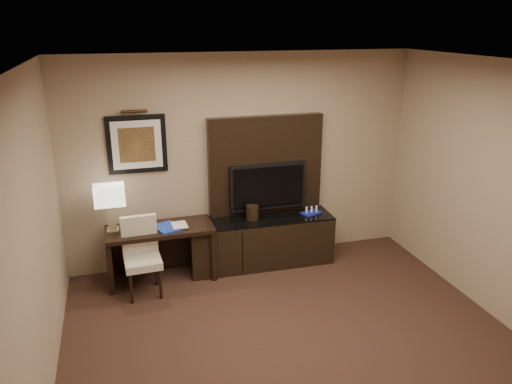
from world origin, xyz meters
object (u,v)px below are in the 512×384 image
object	(u,v)px
tv	(268,186)
minibar_tray	(311,210)
table_lamp	(111,208)
ice_bucket	(252,213)
desk_phone	(143,225)
desk	(161,253)
credenza	(261,241)
desk_chair	(143,261)

from	to	relation	value
tv	minibar_tray	world-z (taller)	tv
table_lamp	ice_bucket	world-z (taller)	table_lamp
table_lamp	desk_phone	xyz separation A→B (m)	(0.35, -0.06, -0.23)
desk	desk_phone	bearing A→B (deg)	176.50
table_lamp	desk_phone	world-z (taller)	table_lamp
credenza	ice_bucket	xyz separation A→B (m)	(-0.11, -0.00, 0.41)
minibar_tray	table_lamp	bearing A→B (deg)	179.03
desk_chair	minibar_tray	bearing A→B (deg)	6.15
table_lamp	credenza	bearing A→B (deg)	-0.60
tv	ice_bucket	bearing A→B (deg)	-150.26
desk_phone	minibar_tray	distance (m)	2.17
minibar_tray	tv	bearing A→B (deg)	163.59
desk_chair	minibar_tray	xyz separation A→B (m)	(2.22, 0.35, 0.26)
desk	minibar_tray	bearing A→B (deg)	-0.02
tv	desk	bearing A→B (deg)	-172.39
credenza	table_lamp	bearing A→B (deg)	-179.60
desk	ice_bucket	bearing A→B (deg)	1.58
credenza	tv	xyz separation A→B (m)	(0.14, 0.14, 0.70)
table_lamp	desk_phone	size ratio (longest dim) A/B	2.60
desk_chair	desk_phone	size ratio (longest dim) A/B	3.95
tv	table_lamp	distance (m)	1.97
desk_phone	ice_bucket	world-z (taller)	ice_bucket
desk	credenza	world-z (taller)	desk
tv	credenza	bearing A→B (deg)	-134.02
desk	desk_phone	world-z (taller)	desk_phone
table_lamp	desk	bearing A→B (deg)	-7.25
tv	desk_chair	xyz separation A→B (m)	(-1.66, -0.51, -0.59)
desk	desk_chair	size ratio (longest dim) A/B	1.49
desk_phone	desk	bearing A→B (deg)	-9.98
ice_bucket	credenza	bearing A→B (deg)	0.70
minibar_tray	credenza	bearing A→B (deg)	178.06
table_lamp	minibar_tray	bearing A→B (deg)	-0.97
table_lamp	desk_phone	distance (m)	0.42
desk	table_lamp	world-z (taller)	table_lamp
ice_bucket	desk_chair	bearing A→B (deg)	-165.31
desk_chair	desk_phone	xyz separation A→B (m)	(0.05, 0.33, 0.31)
credenza	minibar_tray	bearing A→B (deg)	-0.94
desk	desk_phone	size ratio (longest dim) A/B	5.90
ice_bucket	desk_phone	bearing A→B (deg)	-178.34
credenza	minibar_tray	xyz separation A→B (m)	(0.69, -0.02, 0.37)
ice_bucket	minibar_tray	distance (m)	0.80
ice_bucket	minibar_tray	xyz separation A→B (m)	(0.80, -0.02, -0.04)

